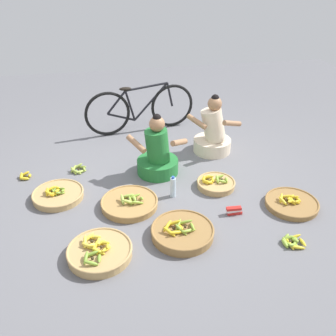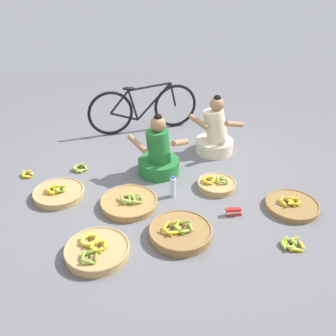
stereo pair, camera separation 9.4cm
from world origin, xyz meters
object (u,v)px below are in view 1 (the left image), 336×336
object	(u,v)px
banana_basket_front_center	(99,251)
water_bottle	(173,187)
banana_basket_back_center	(182,232)
banana_basket_front_left	(129,203)
vendor_woman_behind	(213,134)
banana_basket_back_right	(58,194)
vendor_woman_front	(157,155)
loose_bananas_near_bicycle	(292,242)
banana_basket_near_vendor	(292,203)
packet_carton_stack	(234,211)
bicycle_leaning	(140,109)
loose_bananas_mid_left	(78,169)
banana_basket_back_left	(216,183)
loose_bananas_mid_right	(25,176)

from	to	relation	value
banana_basket_front_center	water_bottle	distance (m)	1.19
banana_basket_back_center	banana_basket_front_left	size ratio (longest dim) A/B	0.99
vendor_woman_behind	banana_basket_back_right	size ratio (longest dim) A/B	1.43
vendor_woman_front	loose_bananas_near_bicycle	bearing A→B (deg)	-56.05
banana_basket_near_vendor	packet_carton_stack	world-z (taller)	banana_basket_near_vendor
banana_basket_back_right	water_bottle	distance (m)	1.32
vendor_woman_behind	banana_basket_front_center	size ratio (longest dim) A/B	1.36
banana_basket_back_center	banana_basket_near_vendor	size ratio (longest dim) A/B	1.07
bicycle_leaning	vendor_woman_front	bearing A→B (deg)	-88.07
vendor_woman_behind	banana_basket_back_right	distance (m)	2.21
banana_basket_front_left	loose_bananas_near_bicycle	xyz separation A→B (m)	(1.48, -0.91, -0.02)
banana_basket_back_right	loose_bananas_mid_left	world-z (taller)	banana_basket_back_right
banana_basket_near_vendor	vendor_woman_behind	bearing A→B (deg)	109.11
vendor_woman_behind	banana_basket_back_left	size ratio (longest dim) A/B	1.81
banana_basket_back_center	banana_basket_back_left	distance (m)	0.98
banana_basket_front_center	loose_bananas_near_bicycle	world-z (taller)	banana_basket_front_center
banana_basket_front_center	banana_basket_back_center	world-z (taller)	banana_basket_back_center
vendor_woman_front	banana_basket_back_left	distance (m)	0.81
water_bottle	loose_bananas_near_bicycle	bearing A→B (deg)	-46.15
banana_basket_front_center	packet_carton_stack	world-z (taller)	banana_basket_front_center
banana_basket_back_right	loose_bananas_near_bicycle	size ratio (longest dim) A/B	2.57
banana_basket_front_center	banana_basket_back_right	distance (m)	1.12
vendor_woman_behind	banana_basket_back_left	xyz separation A→B (m)	(-0.22, -0.89, -0.22)
loose_bananas_mid_left	water_bottle	world-z (taller)	water_bottle
vendor_woman_front	banana_basket_back_center	xyz separation A→B (m)	(0.04, -1.25, -0.20)
vendor_woman_behind	banana_basket_near_vendor	distance (m)	1.52
banana_basket_near_vendor	loose_bananas_near_bicycle	distance (m)	0.64
banana_basket_front_center	water_bottle	bearing A→B (deg)	43.49
banana_basket_front_center	loose_bananas_mid_right	xyz separation A→B (m)	(-0.86, 1.55, -0.03)
banana_basket_front_center	loose_bananas_mid_left	world-z (taller)	banana_basket_front_center
banana_basket_back_right	banana_basket_near_vendor	bearing A→B (deg)	-14.35
banana_basket_back_left	loose_bananas_mid_left	bearing A→B (deg)	157.03
loose_bananas_near_bicycle	packet_carton_stack	bearing A→B (deg)	125.04
banana_basket_back_left	banana_basket_near_vendor	bearing A→B (deg)	-36.68
loose_bananas_mid_left	packet_carton_stack	distance (m)	2.07
banana_basket_back_center	bicycle_leaning	bearing A→B (deg)	91.82
bicycle_leaning	packet_carton_stack	size ratio (longest dim) A/B	9.61
loose_bananas_mid_left	banana_basket_front_center	bearing A→B (deg)	-82.29
banana_basket_back_center	loose_bananas_mid_left	distance (m)	1.80
loose_bananas_near_bicycle	loose_bananas_mid_right	bearing A→B (deg)	147.13
vendor_woman_front	banana_basket_back_center	bearing A→B (deg)	-88.29
loose_bananas_mid_left	packet_carton_stack	world-z (taller)	packet_carton_stack
packet_carton_stack	vendor_woman_front	bearing A→B (deg)	123.34
banana_basket_back_right	packet_carton_stack	xyz separation A→B (m)	(1.88, -0.67, -0.00)
vendor_woman_behind	banana_basket_front_left	world-z (taller)	vendor_woman_behind
banana_basket_back_right	loose_bananas_mid_left	distance (m)	0.61
vendor_woman_front	banana_basket_back_left	world-z (taller)	vendor_woman_front
banana_basket_back_right	vendor_woman_behind	bearing A→B (deg)	20.43
banana_basket_front_left	water_bottle	distance (m)	0.53
banana_basket_back_right	banana_basket_front_left	distance (m)	0.85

